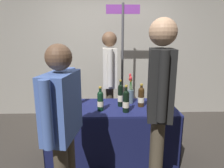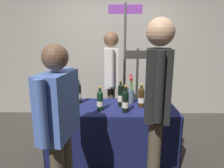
% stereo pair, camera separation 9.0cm
% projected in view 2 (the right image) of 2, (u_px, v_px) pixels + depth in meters
% --- Properties ---
extents(ground_plane, '(12.00, 12.00, 0.00)m').
position_uv_depth(ground_plane, '(112.00, 156.00, 2.69)').
color(ground_plane, '#38332D').
extents(back_partition, '(7.44, 0.12, 2.55)m').
position_uv_depth(back_partition, '(113.00, 54.00, 4.04)').
color(back_partition, '#9E998E').
rests_on(back_partition, ground_plane).
extents(tasting_table, '(1.63, 0.69, 0.72)m').
position_uv_depth(tasting_table, '(112.00, 122.00, 2.58)').
color(tasting_table, '#191E51').
rests_on(tasting_table, ground_plane).
extents(featured_wine_bottle, '(0.08, 0.08, 0.30)m').
position_uv_depth(featured_wine_bottle, '(141.00, 97.00, 2.49)').
color(featured_wine_bottle, '#38230F').
rests_on(featured_wine_bottle, tasting_table).
extents(display_bottle_0, '(0.08, 0.08, 0.30)m').
position_uv_depth(display_bottle_0, '(100.00, 100.00, 2.37)').
color(display_bottle_0, black).
rests_on(display_bottle_0, tasting_table).
extents(display_bottle_1, '(0.07, 0.07, 0.35)m').
position_uv_depth(display_bottle_1, '(120.00, 95.00, 2.51)').
color(display_bottle_1, black).
rests_on(display_bottle_1, tasting_table).
extents(display_bottle_2, '(0.07, 0.07, 0.30)m').
position_uv_depth(display_bottle_2, '(67.00, 95.00, 2.60)').
color(display_bottle_2, black).
rests_on(display_bottle_2, tasting_table).
extents(display_bottle_3, '(0.08, 0.08, 0.33)m').
position_uv_depth(display_bottle_3, '(125.00, 101.00, 2.31)').
color(display_bottle_3, black).
rests_on(display_bottle_3, tasting_table).
extents(display_bottle_4, '(0.07, 0.07, 0.34)m').
position_uv_depth(display_bottle_4, '(79.00, 93.00, 2.62)').
color(display_bottle_4, black).
rests_on(display_bottle_4, tasting_table).
extents(display_bottle_5, '(0.07, 0.07, 0.31)m').
position_uv_depth(display_bottle_5, '(62.00, 99.00, 2.41)').
color(display_bottle_5, '#192333').
rests_on(display_bottle_5, tasting_table).
extents(wine_glass_near_vendor, '(0.08, 0.08, 0.13)m').
position_uv_depth(wine_glass_near_vendor, '(162.00, 97.00, 2.62)').
color(wine_glass_near_vendor, silver).
rests_on(wine_glass_near_vendor, tasting_table).
extents(flower_vase, '(0.08, 0.08, 0.40)m').
position_uv_depth(flower_vase, '(131.00, 93.00, 2.63)').
color(flower_vase, slate).
rests_on(flower_vase, tasting_table).
extents(brochure_stand, '(0.03, 0.15, 0.15)m').
position_uv_depth(brochure_stand, '(151.00, 103.00, 2.43)').
color(brochure_stand, silver).
rests_on(brochure_stand, tasting_table).
extents(vendor_presenter, '(0.23, 0.65, 1.69)m').
position_uv_depth(vendor_presenter, '(111.00, 74.00, 3.13)').
color(vendor_presenter, '#4C4233').
rests_on(vendor_presenter, ground_plane).
extents(taster_foreground_right, '(0.27, 0.54, 1.76)m').
position_uv_depth(taster_foreground_right, '(157.00, 98.00, 1.77)').
color(taster_foreground_right, '#4C4233').
rests_on(taster_foreground_right, ground_plane).
extents(taster_foreground_left, '(0.28, 0.61, 1.55)m').
position_uv_depth(taster_foreground_left, '(59.00, 118.00, 1.65)').
color(taster_foreground_left, '#4C4233').
rests_on(taster_foreground_left, ground_plane).
extents(booth_signpost, '(0.57, 0.04, 2.17)m').
position_uv_depth(booth_signpost, '(125.00, 54.00, 3.42)').
color(booth_signpost, '#47474C').
rests_on(booth_signpost, ground_plane).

